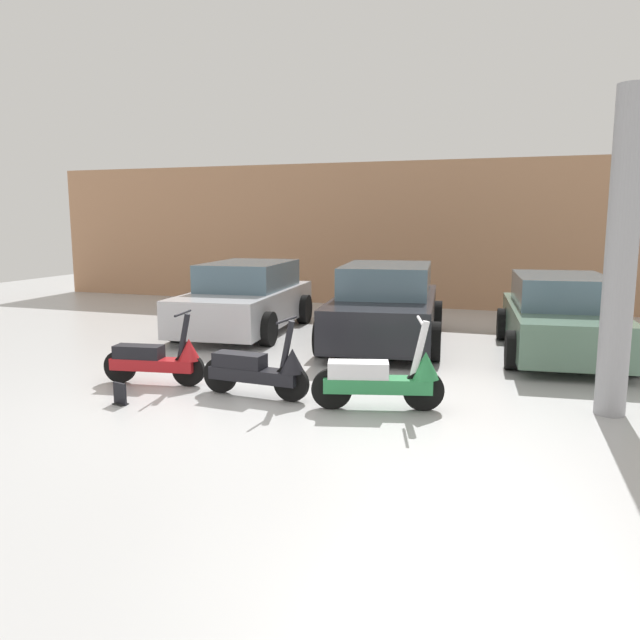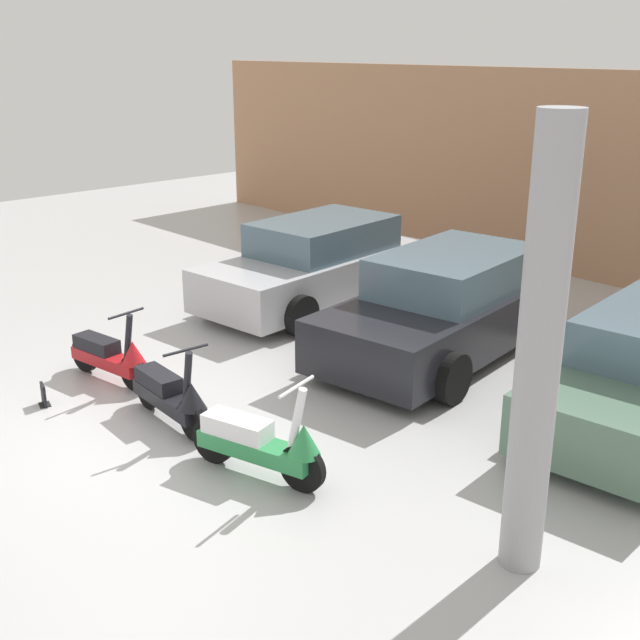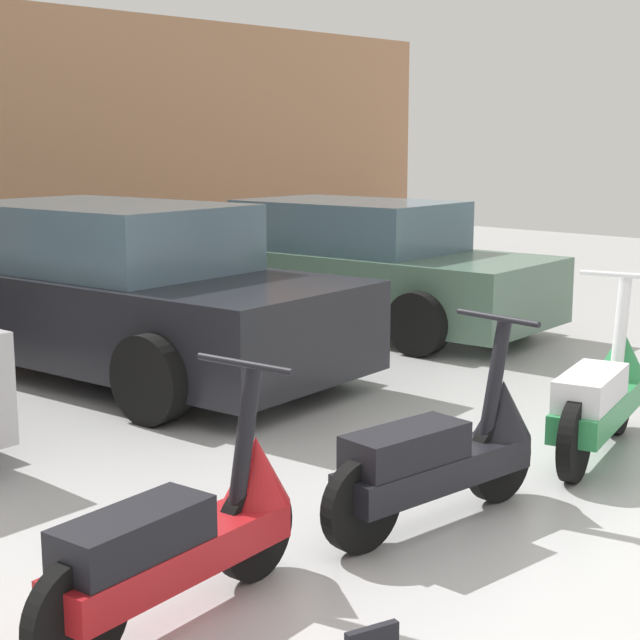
% 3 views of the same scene
% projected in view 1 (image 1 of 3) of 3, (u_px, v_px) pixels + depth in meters
% --- Properties ---
extents(ground_plane, '(28.00, 28.00, 0.00)m').
position_uv_depth(ground_plane, '(242.00, 406.00, 7.23)').
color(ground_plane, '#B2B2B2').
extents(wall_back, '(19.60, 0.12, 3.52)m').
position_uv_depth(wall_back, '(400.00, 235.00, 15.23)').
color(wall_back, tan).
rests_on(wall_back, ground_plane).
extents(scooter_front_left, '(1.39, 0.53, 0.97)m').
position_uv_depth(scooter_front_left, '(158.00, 359.00, 8.12)').
color(scooter_front_left, black).
rests_on(scooter_front_left, ground_plane).
extents(scooter_front_right, '(1.43, 0.51, 0.99)m').
position_uv_depth(scooter_front_right, '(259.00, 369.00, 7.53)').
color(scooter_front_right, black).
rests_on(scooter_front_right, ground_plane).
extents(scooter_front_center, '(1.47, 0.69, 1.05)m').
position_uv_depth(scooter_front_center, '(383.00, 378.00, 7.04)').
color(scooter_front_center, black).
rests_on(scooter_front_center, ground_plane).
extents(car_rear_left, '(2.16, 4.03, 1.32)m').
position_uv_depth(car_rear_left, '(246.00, 299.00, 11.97)').
color(car_rear_left, '#B7B7BC').
rests_on(car_rear_left, ground_plane).
extents(car_rear_center, '(2.33, 4.19, 1.36)m').
position_uv_depth(car_rear_center, '(385.00, 306.00, 10.84)').
color(car_rear_center, black).
rests_on(car_rear_center, ground_plane).
extents(car_rear_right, '(2.09, 3.85, 1.26)m').
position_uv_depth(car_rear_right, '(560.00, 317.00, 9.90)').
color(car_rear_right, '#51705B').
rests_on(car_rear_right, ground_plane).
extents(placard_near_left_scooter, '(0.20, 0.16, 0.26)m').
position_uv_depth(placard_near_left_scooter, '(120.00, 395.00, 7.28)').
color(placard_near_left_scooter, black).
rests_on(placard_near_left_scooter, ground_plane).
extents(support_column_side, '(0.33, 0.33, 3.52)m').
position_uv_depth(support_column_side, '(621.00, 255.00, 6.66)').
color(support_column_side, '#99999E').
rests_on(support_column_side, ground_plane).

